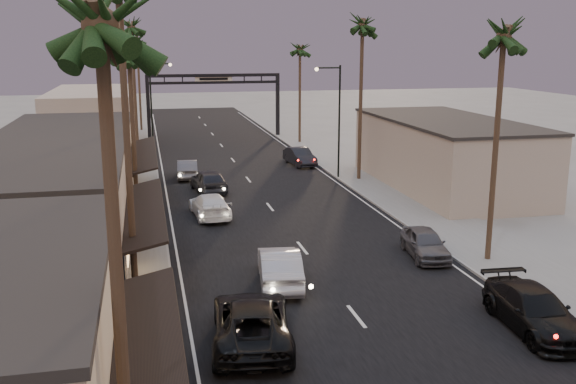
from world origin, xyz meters
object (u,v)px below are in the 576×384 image
streetlight_left (154,101)px  palm_lc (128,47)px  arch (214,89)px  streetlight_right (336,112)px  palm_ld (131,22)px  palm_ra (505,26)px  oncoming_silver (280,266)px  palm_la (99,0)px  curbside_black (534,310)px  oncoming_pickup (251,321)px  palm_far (137,36)px  palm_rc (300,45)px  palm_rb (363,19)px

streetlight_left → palm_lc: (-1.68, -22.00, 5.14)m
arch → streetlight_right: streetlight_right is taller
palm_ld → palm_ra: palm_ld is taller
streetlight_right → oncoming_silver: (-9.18, -21.83, -4.49)m
palm_ra → palm_la: bearing=-138.9°
curbside_black → palm_ra: bearing=76.2°
arch → oncoming_pickup: size_ratio=2.54×
arch → palm_far: size_ratio=1.15×
palm_far → oncoming_silver: (6.04, -54.83, -10.60)m
palm_la → oncoming_pickup: (4.13, 8.67, -10.61)m
palm_far → oncoming_pickup: size_ratio=2.21×
arch → palm_lc: size_ratio=1.25×
arch → streetlight_right: bearing=-74.5°
palm_lc → palm_far: bearing=89.6°
oncoming_silver → palm_far: bearing=-76.3°
oncoming_pickup → streetlight_right: bearing=-105.2°
palm_rc → palm_far: (-16.90, 14.00, 0.97)m
palm_ld → oncoming_silver: bearing=-78.7°
palm_ld → palm_far: size_ratio=1.08×
streetlight_left → palm_rc: size_ratio=0.74×
arch → palm_ld: 18.61m
streetlight_left → palm_rc: bearing=21.1°
palm_la → oncoming_silver: 18.80m
palm_lc → oncoming_silver: bearing=-63.7°
oncoming_silver → streetlight_right: bearing=-105.4°
oncoming_pickup → oncoming_silver: bearing=-104.4°
palm_la → oncoming_silver: palm_la is taller
palm_rc → oncoming_pickup: size_ratio=2.04×
streetlight_left → palm_far: bearing=93.9°
palm_ld → curbside_black: 42.94m
oncoming_silver → palm_rb: bearing=-110.1°
curbside_black → palm_lc: bearing=130.8°
palm_rb → curbside_black: bearing=-95.0°
palm_ra → streetlight_right: bearing=94.6°
oncoming_silver → curbside_black: 10.83m
palm_rb → curbside_black: (-2.40, -27.59, -11.62)m
oncoming_pickup → palm_lc: bearing=-69.9°
palm_ld → palm_rb: size_ratio=1.00×
palm_far → palm_ra: bearing=-72.6°
palm_lc → palm_ra: palm_ra is taller
arch → oncoming_silver: 47.12m
oncoming_pickup → oncoming_silver: (2.21, 5.50, 0.01)m
palm_ld → curbside_black: palm_ld is taller
oncoming_pickup → palm_ra: bearing=-146.7°
palm_la → palm_lc: (-0.00, 27.00, -0.97)m
palm_rb → oncoming_pickup: palm_rb is taller
streetlight_left → palm_ld: palm_ld is taller
palm_ra → palm_rb: (0.00, 20.00, 0.97)m
palm_lc → palm_rb: size_ratio=0.86×
arch → palm_rb: bearing=-71.7°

